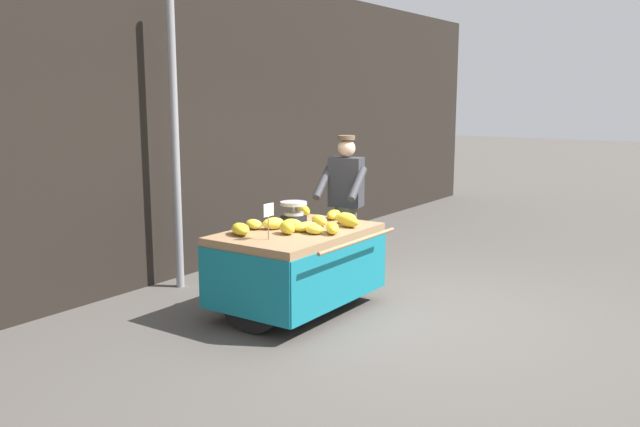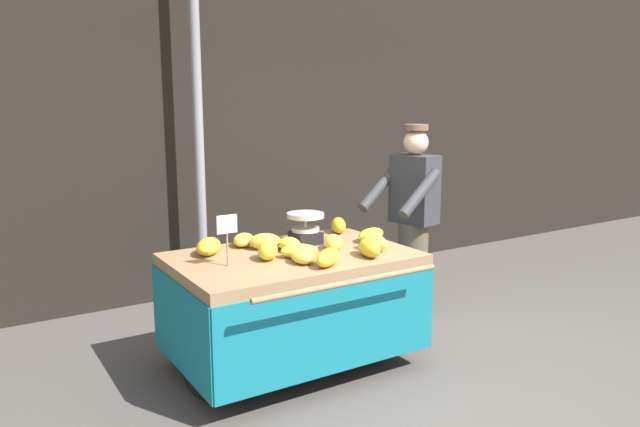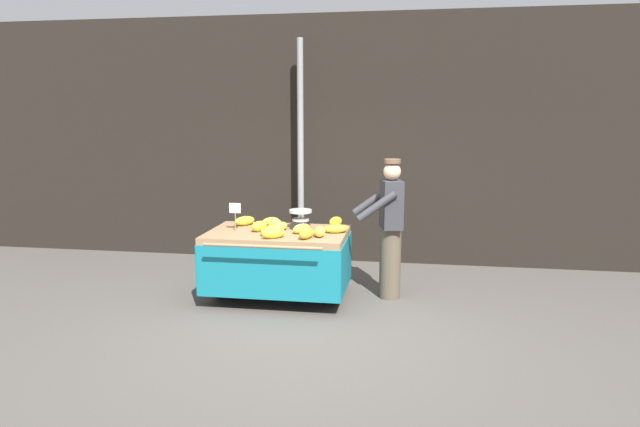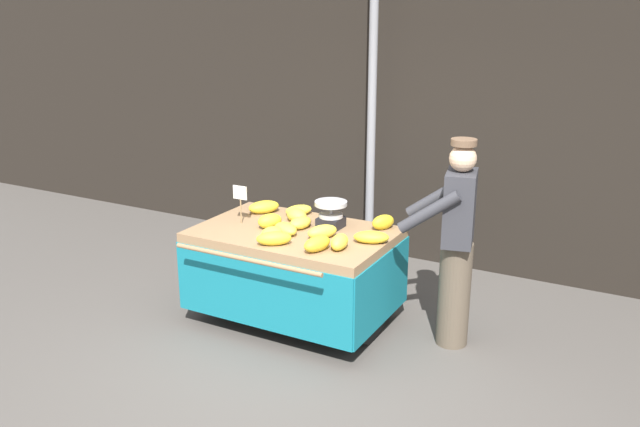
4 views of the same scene
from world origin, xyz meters
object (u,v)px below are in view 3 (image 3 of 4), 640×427
banana_bunch_6 (274,233)px  banana_bunch_12 (336,229)px  banana_bunch_2 (245,221)px  weighing_scale (301,219)px  banana_bunch_9 (268,232)px  banana_bunch_5 (259,226)px  banana_bunch_4 (320,232)px  banana_bunch_1 (281,226)px  banana_bunch_8 (271,221)px  banana_bunch_11 (274,229)px  banana_bunch_0 (302,229)px  banana_bunch_7 (274,223)px  banana_cart (278,249)px  vendor_person (390,228)px  banana_bunch_10 (336,222)px  street_pole (301,155)px  price_sign (235,211)px  banana_bunch_3 (306,233)px

banana_bunch_6 → banana_bunch_12: bearing=32.2°
banana_bunch_12 → banana_bunch_2: bearing=167.1°
weighing_scale → banana_bunch_9: size_ratio=1.38×
banana_bunch_5 → banana_bunch_4: bearing=-13.3°
banana_bunch_1 → banana_bunch_6: bearing=-86.9°
banana_bunch_8 → banana_bunch_11: banana_bunch_11 is taller
banana_bunch_0 → banana_bunch_7: 0.49m
banana_cart → banana_bunch_12: (0.71, 0.03, 0.27)m
banana_bunch_2 → vendor_person: vendor_person is taller
banana_bunch_11 → banana_cart: bearing=85.6°
banana_cart → banana_bunch_9: size_ratio=8.27×
banana_bunch_1 → banana_bunch_6: 0.46m
banana_bunch_0 → banana_bunch_9: size_ratio=1.31×
banana_cart → banana_bunch_11: size_ratio=6.56×
banana_bunch_5 → banana_bunch_0: bearing=-1.7°
banana_bunch_10 → street_pole: bearing=118.8°
banana_bunch_0 → banana_bunch_10: size_ratio=1.20×
banana_cart → banana_bunch_9: bearing=-103.3°
weighing_scale → price_sign: size_ratio=0.82×
banana_bunch_10 → vendor_person: (0.68, -0.12, -0.04)m
street_pole → banana_cart: (0.04, -1.65, -1.03)m
banana_cart → banana_bunch_9: banana_bunch_9 is taller
banana_bunch_2 → banana_bunch_8: size_ratio=1.15×
banana_bunch_4 → banana_bunch_7: size_ratio=1.04×
banana_cart → price_sign: size_ratio=4.95×
banana_bunch_5 → banana_bunch_8: bearing=86.5°
banana_bunch_3 → banana_bunch_4: size_ratio=1.12×
banana_cart → banana_bunch_3: size_ratio=6.41×
banana_bunch_9 → banana_bunch_10: size_ratio=0.92×
banana_bunch_3 → banana_bunch_12: banana_bunch_3 is taller
banana_bunch_2 → banana_bunch_1: bearing=-23.8°
banana_cart → banana_bunch_4: size_ratio=7.18×
weighing_scale → banana_bunch_9: (-0.30, -0.47, -0.07)m
price_sign → banana_bunch_10: 1.26m
banana_bunch_5 → banana_bunch_6: size_ratio=0.77×
banana_bunch_1 → banana_bunch_10: (0.63, 0.32, 0.01)m
banana_bunch_3 → banana_bunch_9: 0.49m
banana_bunch_8 → banana_bunch_2: bearing=-162.6°
banana_bunch_7 → banana_bunch_9: bearing=-85.0°
banana_cart → price_sign: price_sign is taller
banana_bunch_7 → banana_bunch_0: bearing=-34.1°
banana_bunch_9 → banana_bunch_12: size_ratio=0.71×
street_pole → banana_bunch_3: size_ratio=12.62×
banana_bunch_0 → banana_bunch_3: banana_bunch_3 is taller
banana_bunch_2 → banana_bunch_12: size_ratio=1.03×
banana_bunch_4 → banana_bunch_3: bearing=-137.8°
banana_bunch_1 → banana_cart: bearing=-107.0°
weighing_scale → banana_bunch_4: (0.31, -0.44, -0.06)m
banana_bunch_4 → banana_bunch_7: 0.79m
banana_cart → banana_bunch_1: 0.29m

